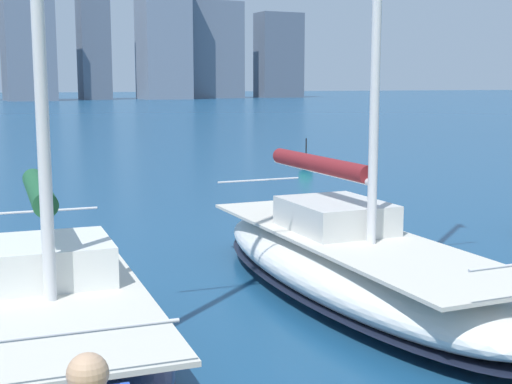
{
  "coord_description": "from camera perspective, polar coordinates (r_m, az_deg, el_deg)",
  "views": [
    {
      "loc": [
        4.45,
        2.99,
        3.86
      ],
      "look_at": [
        -0.14,
        -6.78,
        2.2
      ],
      "focal_mm": 50.0,
      "sensor_mm": 36.0,
      "label": 1
    }
  ],
  "objects": [
    {
      "name": "sailboat_maroon",
      "position": [
        13.16,
        7.42,
        -5.4
      ],
      "size": [
        3.06,
        9.41,
        12.35
      ],
      "color": "white",
      "rests_on": "ground"
    },
    {
      "name": "sailboat_forest",
      "position": [
        10.01,
        -16.24,
        -10.02
      ],
      "size": [
        3.54,
        7.28,
        12.66
      ],
      "color": "navy",
      "rests_on": "ground"
    },
    {
      "name": "channel_buoy",
      "position": [
        32.14,
        4.02,
        2.45
      ],
      "size": [
        0.7,
        0.7,
        1.4
      ],
      "color": "green",
      "rests_on": "ground"
    }
  ]
}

